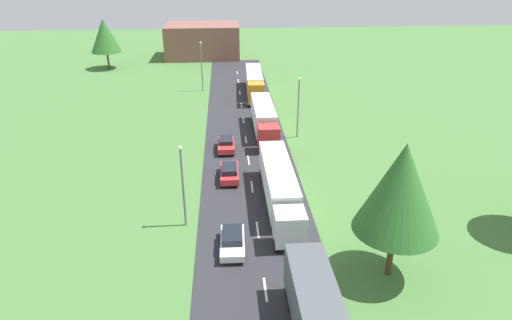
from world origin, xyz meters
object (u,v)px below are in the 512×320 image
at_px(truck_fourth, 254,82).
at_px(car_third, 232,241).
at_px(lamppost_third, 298,104).
at_px(car_fourth, 229,172).
at_px(truck_second, 280,186).
at_px(tree_birch, 401,189).
at_px(car_fifth, 226,144).
at_px(lamppost_second, 183,182).
at_px(lamppost_fourth, 202,64).
at_px(truck_third, 264,118).
at_px(tree_maple, 105,35).
at_px(distant_building, 203,41).

relative_size(truck_fourth, car_third, 3.36).
bearing_deg(lamppost_third, car_fourth, -128.25).
relative_size(truck_second, tree_birch, 1.42).
height_order(truck_fourth, car_fifth, truck_fourth).
relative_size(car_fifth, lamppost_third, 0.54).
relative_size(lamppost_second, lamppost_fourth, 0.90).
bearing_deg(car_fifth, car_third, -89.04).
relative_size(truck_second, truck_third, 1.11).
xyz_separation_m(tree_birch, tree_maple, (-34.60, 65.87, -0.50)).
relative_size(lamppost_fourth, tree_maple, 0.84).
relative_size(truck_fourth, lamppost_fourth, 1.80).
bearing_deg(car_third, car_fifth, 90.96).
bearing_deg(truck_second, lamppost_third, 75.73).
bearing_deg(truck_third, truck_second, -90.48).
relative_size(lamppost_third, tree_maple, 0.79).
xyz_separation_m(truck_fourth, car_fifth, (-4.84, -22.73, -1.28)).
bearing_deg(car_fifth, lamppost_third, 22.07).
xyz_separation_m(car_fourth, lamppost_second, (-3.85, -8.20, 3.28)).
relative_size(truck_third, tree_maple, 1.35).
bearing_deg(car_third, truck_third, 79.39).
bearing_deg(truck_fourth, tree_maple, 144.19).
xyz_separation_m(truck_third, tree_maple, (-28.00, 37.90, 4.35)).
height_order(truck_third, tree_maple, tree_maple).
distance_m(lamppost_second, tree_birch, 17.00).
xyz_separation_m(car_fifth, lamppost_fourth, (-3.69, 25.43, 3.72)).
distance_m(truck_third, tree_maple, 47.32).
xyz_separation_m(car_third, car_fifth, (-0.32, 19.28, 0.02)).
distance_m(lamppost_third, tree_birch, 26.84).
height_order(car_fifth, tree_maple, tree_maple).
bearing_deg(truck_third, car_third, -100.61).
distance_m(lamppost_third, tree_maple, 50.76).
bearing_deg(tree_birch, lamppost_third, 95.43).
distance_m(truck_third, car_fifth, 7.11).
height_order(lamppost_third, distant_building, lamppost_third).
bearing_deg(car_fifth, truck_third, 45.79).
bearing_deg(tree_birch, car_fifth, 116.56).
distance_m(truck_third, lamppost_fourth, 22.28).
relative_size(lamppost_second, lamppost_third, 0.96).
distance_m(car_fifth, distant_building, 53.20).
height_order(truck_second, lamppost_third, lamppost_third).
bearing_deg(lamppost_fourth, car_fifth, -81.75).
relative_size(lamppost_fourth, distant_building, 0.51).
height_order(truck_fourth, distant_building, distant_building).
bearing_deg(truck_fourth, truck_second, -90.19).
height_order(truck_fourth, tree_birch, tree_birch).
xyz_separation_m(car_fifth, lamppost_third, (8.95, 3.63, 3.48)).
bearing_deg(lamppost_second, car_fourth, 64.83).
relative_size(truck_fourth, lamppost_third, 1.91).
relative_size(truck_second, lamppost_fourth, 1.78).
bearing_deg(car_third, lamppost_fourth, 95.13).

